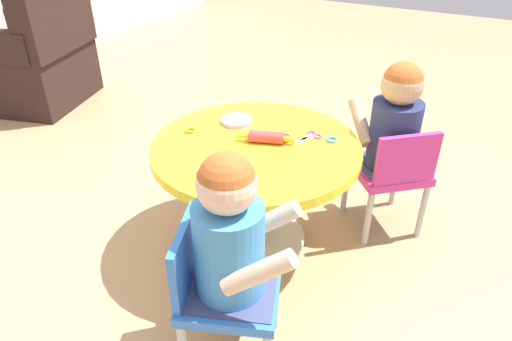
% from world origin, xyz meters
% --- Properties ---
extents(ground_plane, '(10.00, 10.00, 0.00)m').
position_xyz_m(ground_plane, '(0.00, 0.00, 0.00)').
color(ground_plane, tan).
extents(craft_table, '(0.84, 0.84, 0.50)m').
position_xyz_m(craft_table, '(0.00, 0.00, 0.37)').
color(craft_table, silver).
rests_on(craft_table, ground).
extents(child_chair_left, '(0.39, 0.39, 0.54)m').
position_xyz_m(child_chair_left, '(-0.58, -0.18, 0.31)').
color(child_chair_left, '#B7B7BC').
rests_on(child_chair_left, ground).
extents(seated_child_left, '(0.37, 0.42, 0.51)m').
position_xyz_m(seated_child_left, '(-0.56, -0.22, 0.53)').
color(seated_child_left, '#3F4772').
rests_on(seated_child_left, ground).
extents(child_chair_right, '(0.42, 0.42, 0.54)m').
position_xyz_m(child_chair_right, '(0.37, -0.48, 0.31)').
color(child_chair_right, '#B7B7BC').
rests_on(child_chair_right, ground).
extents(seated_child_right, '(0.44, 0.43, 0.51)m').
position_xyz_m(seated_child_right, '(0.40, -0.45, 0.53)').
color(seated_child_right, '#3F4772').
rests_on(seated_child_right, ground).
extents(armchair_dark, '(0.87, 0.88, 0.85)m').
position_xyz_m(armchair_dark, '(0.66, 2.15, 0.31)').
color(armchair_dark, black).
rests_on(armchair_dark, ground).
extents(rolling_pin, '(0.10, 0.22, 0.05)m').
position_xyz_m(rolling_pin, '(0.03, -0.03, 0.52)').
color(rolling_pin, '#D83F3F').
rests_on(rolling_pin, craft_table).
extents(craft_scissors, '(0.14, 0.10, 0.01)m').
position_xyz_m(craft_scissors, '(0.16, -0.17, 0.50)').
color(craft_scissors, silver).
rests_on(craft_scissors, craft_table).
extents(playdough_blob_0, '(0.13, 0.13, 0.02)m').
position_xyz_m(playdough_blob_0, '(-0.26, 0.02, 0.51)').
color(playdough_blob_0, '#F2CC72').
rests_on(playdough_blob_0, craft_table).
extents(playdough_blob_1, '(0.14, 0.14, 0.02)m').
position_xyz_m(playdough_blob_1, '(0.14, 0.17, 0.50)').
color(playdough_blob_1, '#CC99E5').
rests_on(playdough_blob_1, craft_table).
extents(cookie_cutter_0, '(0.05, 0.05, 0.01)m').
position_xyz_m(cookie_cutter_0, '(-0.03, 0.30, 0.50)').
color(cookie_cutter_0, orange).
rests_on(cookie_cutter_0, craft_table).
extents(cookie_cutter_1, '(0.05, 0.05, 0.01)m').
position_xyz_m(cookie_cutter_1, '(0.17, -0.26, 0.50)').
color(cookie_cutter_1, '#3F99D8').
rests_on(cookie_cutter_1, craft_table).
extents(cookie_cutter_2, '(0.07, 0.07, 0.01)m').
position_xyz_m(cookie_cutter_2, '(0.09, -0.08, 0.50)').
color(cookie_cutter_2, red).
rests_on(cookie_cutter_2, craft_table).
extents(cookie_cutter_3, '(0.06, 0.06, 0.01)m').
position_xyz_m(cookie_cutter_3, '(0.05, 0.03, 0.50)').
color(cookie_cutter_3, '#4CB259').
rests_on(cookie_cutter_3, craft_table).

